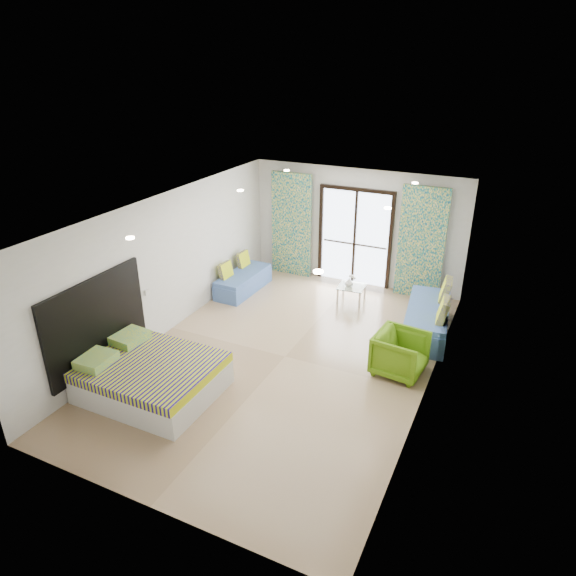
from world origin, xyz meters
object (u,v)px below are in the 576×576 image
at_px(coffee_table, 352,288).
at_px(bed, 151,376).
at_px(armchair, 400,352).
at_px(daybed_left, 243,281).
at_px(daybed_right, 428,319).

bearing_deg(coffee_table, bed, -111.61).
bearing_deg(bed, coffee_table, 68.39).
distance_m(bed, armchair, 4.12).
bearing_deg(daybed_left, daybed_right, -0.86).
relative_size(daybed_left, daybed_right, 0.78).
height_order(bed, coffee_table, bed).
distance_m(daybed_left, armchair, 4.46).
bearing_deg(coffee_table, armchair, -54.39).
distance_m(coffee_table, armchair, 2.83).
bearing_deg(armchair, daybed_left, 72.70).
bearing_deg(bed, daybed_right, 47.04).
height_order(daybed_right, armchair, daybed_right).
relative_size(bed, coffee_table, 3.13).
xyz_separation_m(coffee_table, armchair, (1.65, -2.30, 0.08)).
bearing_deg(daybed_right, daybed_left, 170.45).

